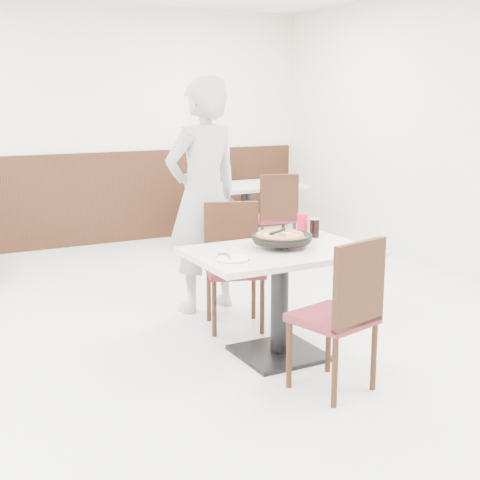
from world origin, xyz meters
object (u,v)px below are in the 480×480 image
pizza (280,238)px  side_plate (233,259)px  chair_near (333,314)px  main_table (279,303)px  diner_person (203,196)px  cola_glass (315,228)px  bg_chair_right_near (273,216)px  bg_chair_right_far (217,200)px  red_cup (302,224)px  bg_table_right (246,217)px  pizza_pan (282,241)px  chair_far (235,267)px

pizza → side_plate: size_ratio=1.75×
chair_near → side_plate: chair_near is taller
main_table → diner_person: (-0.01, 1.19, 0.58)m
pizza → cola_glass: (0.39, 0.16, 0.00)m
cola_glass → bg_chair_right_near: 2.44m
bg_chair_right_near → bg_chair_right_far: size_ratio=1.00×
side_plate → cola_glass: (0.84, 0.34, 0.06)m
side_plate → red_cup: 0.92m
bg_chair_right_near → diner_person: bearing=-126.0°
bg_chair_right_far → side_plate: bearing=87.5°
red_cup → bg_table_right: 2.92m
pizza_pan → diner_person: bearing=92.7°
diner_person → bg_chair_right_near: bearing=-149.2°
bg_chair_right_far → bg_chair_right_near: bearing=113.7°
cola_glass → bg_table_right: size_ratio=0.11×
cola_glass → bg_chair_right_near: bg_chair_right_near is taller
chair_near → pizza: bearing=73.5°
bg_chair_right_far → red_cup: bearing=96.3°
side_plate → red_cup: red_cup is taller
main_table → side_plate: side_plate is taller
chair_near → bg_table_right: bearing=55.5°
side_plate → bg_chair_right_near: bearing=54.6°
bg_chair_right_near → main_table: bearing=-107.4°
diner_person → pizza_pan: bearing=82.0°
diner_person → red_cup: bearing=104.3°
main_table → side_plate: size_ratio=6.04×
pizza_pan → red_cup: (0.35, 0.28, 0.04)m
chair_near → bg_chair_right_near: bearing=51.7°
cola_glass → bg_table_right: 3.01m
main_table → bg_chair_right_far: 3.99m
red_cup → cola_glass: bearing=-70.4°
diner_person → bg_chair_right_near: diner_person is taller
chair_near → cola_glass: size_ratio=7.31×
red_cup → bg_chair_right_far: bg_chair_right_far is taller
main_table → red_cup: red_cup is taller
red_cup → bg_chair_right_far: (0.97, 3.43, -0.35)m
main_table → pizza: 0.44m
chair_near → pizza_pan: size_ratio=2.48×
pizza_pan → pizza: pizza is taller
side_plate → red_cup: (0.81, 0.45, 0.07)m
red_cup → bg_table_right: size_ratio=0.13×
main_table → diner_person: size_ratio=0.63×
chair_near → chair_far: same height
pizza_pan → red_cup: 0.45m
bg_table_right → pizza: bearing=-114.4°
chair_near → red_cup: chair_near is taller
chair_far → pizza_pan: (0.04, -0.61, 0.32)m
diner_person → pizza: bearing=81.7°
pizza_pan → bg_table_right: bearing=65.8°
bg_table_right → red_cup: bearing=-110.2°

